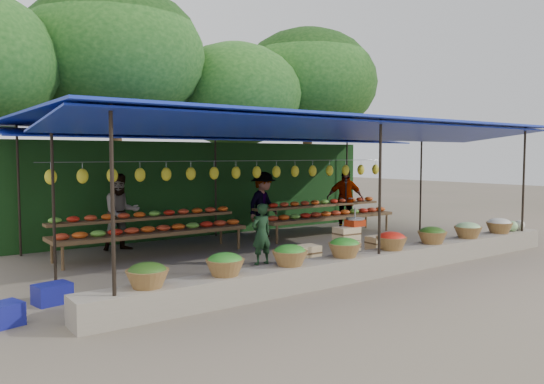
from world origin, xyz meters
TOP-DOWN VIEW (x-y plane):
  - ground at (0.00, 0.00)m, footprint 60.00×60.00m
  - stone_curb at (0.00, -2.75)m, footprint 10.60×0.55m
  - stall_canopy at (-0.00, 0.06)m, footprint 10.80×6.60m
  - produce_baskets at (-0.10, -2.75)m, footprint 8.98×0.58m
  - netting_backdrop at (0.00, 3.15)m, footprint 10.60×0.06m
  - tree_row at (0.50, 6.09)m, footprint 16.51×5.50m
  - fruit_table_left at (-2.49, 1.35)m, footprint 4.21×0.95m
  - fruit_table_right at (2.51, 1.35)m, footprint 4.21×0.95m
  - crate_counter at (0.08, -1.96)m, footprint 2.36×0.36m
  - weighing_scale at (0.33, -1.96)m, footprint 0.34×0.34m
  - vendor_seated at (-1.12, -0.83)m, footprint 0.45×0.30m
  - customer_left at (-2.81, 2.28)m, footprint 0.87×0.69m
  - customer_mid at (0.88, 1.94)m, footprint 1.26×0.97m
  - customer_right at (3.51, 1.64)m, footprint 1.08×1.02m
  - blue_crate_front at (-5.97, -2.05)m, footprint 0.58×0.48m
  - blue_crate_back at (-5.17, -1.33)m, footprint 0.55×0.44m

SIDE VIEW (x-z plane):
  - ground at x=0.00m, z-range 0.00..0.00m
  - blue_crate_back at x=-5.17m, z-range 0.00..0.29m
  - blue_crate_front at x=-5.97m, z-range 0.00..0.30m
  - stone_curb at x=0.00m, z-range 0.00..0.40m
  - crate_counter at x=0.08m, z-range -0.07..0.70m
  - produce_baskets at x=-0.10m, z-range 0.40..0.73m
  - vendor_seated at x=-1.12m, z-range 0.00..1.21m
  - fruit_table_left at x=-2.49m, z-range 0.14..1.07m
  - fruit_table_right at x=2.51m, z-range 0.14..1.07m
  - weighing_scale at x=0.33m, z-range 0.67..1.04m
  - customer_mid at x=0.88m, z-range 0.00..1.72m
  - customer_left at x=-2.81m, z-range 0.00..1.74m
  - customer_right at x=3.51m, z-range 0.00..1.79m
  - netting_backdrop at x=0.00m, z-range 0.00..2.50m
  - stall_canopy at x=0.00m, z-range 1.27..4.09m
  - tree_row at x=0.50m, z-range 1.14..8.26m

